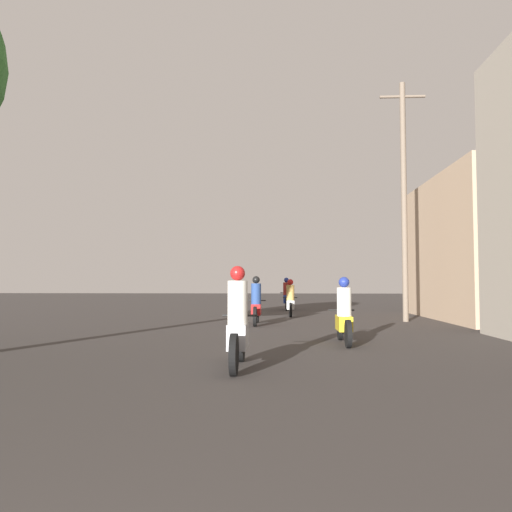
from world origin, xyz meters
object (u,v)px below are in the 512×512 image
Objects in this scene: motorcycle_silver at (238,327)px; utility_pole_far at (404,196)px; motorcycle_blue at (286,297)px; motorcycle_yellow at (344,317)px; building_right_far at (511,248)px; motorcycle_red at (256,305)px; motorcycle_white at (290,301)px.

utility_pole_far reaches higher than motorcycle_silver.
motorcycle_yellow is at bearing -92.88° from motorcycle_blue.
motorcycle_blue is 0.25× the size of building_right_far.
motorcycle_white is at bearing 66.79° from motorcycle_red.
motorcycle_white is 0.93× the size of motorcycle_blue.
utility_pole_far is (3.98, -2.58, 3.82)m from motorcycle_white.
motorcycle_blue reaches higher than motorcycle_yellow.
motorcycle_red is 1.14× the size of motorcycle_white.
utility_pole_far is at bearing 59.61° from motorcycle_silver.
building_right_far is (9.26, 2.51, 2.00)m from motorcycle_red.
motorcycle_blue reaches higher than motorcycle_red.
motorcycle_silver is 0.95× the size of motorcycle_red.
motorcycle_red is at bearing 87.95° from motorcycle_silver.
motorcycle_yellow is at bearing -114.62° from utility_pole_far.
motorcycle_yellow is 10.45m from building_right_far.
building_right_far is (9.14, 10.72, 1.98)m from motorcycle_silver.
motorcycle_silver is at bearing -120.40° from motorcycle_yellow.
motorcycle_silver is 0.23× the size of utility_pole_far.
motorcycle_blue is at bearing 120.04° from utility_pole_far.
motorcycle_silver is 0.25× the size of building_right_far.
building_right_far is at bearing -17.70° from motorcycle_white.
building_right_far is at bearing 48.95° from motorcycle_yellow.
utility_pole_far reaches higher than building_right_far.
utility_pole_far is (-4.10, -1.04, 1.78)m from building_right_far.
motorcycle_red is 1.06× the size of motorcycle_blue.
motorcycle_red is 0.24× the size of utility_pole_far.
utility_pole_far is (5.16, 1.46, 3.78)m from motorcycle_red.
utility_pole_far reaches higher than motorcycle_red.
building_right_far is 0.92× the size of utility_pole_far.
motorcycle_silver is 1.08× the size of motorcycle_white.
utility_pole_far reaches higher than motorcycle_white.
motorcycle_red reaches higher than motorcycle_yellow.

